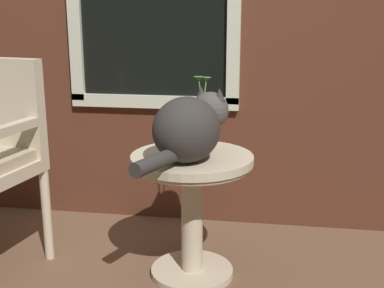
% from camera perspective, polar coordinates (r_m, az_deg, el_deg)
% --- Properties ---
extents(wicker_side_table, '(0.54, 0.54, 0.57)m').
position_cam_1_polar(wicker_side_table, '(2.26, -0.00, -5.29)').
color(wicker_side_table, beige).
rests_on(wicker_side_table, ground_plane).
extents(cat, '(0.37, 0.60, 0.29)m').
position_cam_1_polar(cat, '(2.10, -0.26, 1.91)').
color(cat, '#33302D').
rests_on(cat, wicker_side_table).
extents(pewter_vase_with_ivy, '(0.13, 0.13, 0.33)m').
position_cam_1_polar(pewter_vase_with_ivy, '(2.29, 1.19, 1.79)').
color(pewter_vase_with_ivy, gray).
rests_on(pewter_vase_with_ivy, wicker_side_table).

